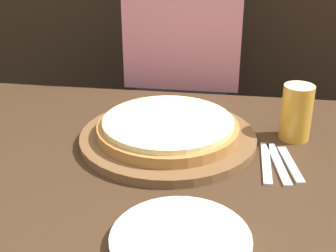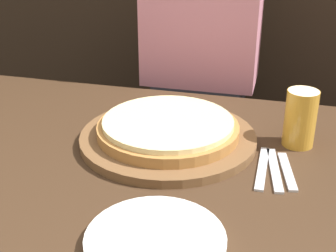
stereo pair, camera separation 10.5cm
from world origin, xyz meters
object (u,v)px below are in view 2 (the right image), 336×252
at_px(dinner_plate, 155,241).
at_px(fork, 262,168).
at_px(beer_glass, 301,116).
at_px(dinner_knife, 275,170).
at_px(pizza_on_board, 168,132).
at_px(diner_person, 200,97).
at_px(spoon, 287,171).

xyz_separation_m(dinner_plate, fork, (0.15, 0.28, -0.01)).
height_order(beer_glass, dinner_plate, beer_glass).
relative_size(beer_glass, dinner_plate, 0.57).
relative_size(beer_glass, dinner_knife, 0.74).
xyz_separation_m(pizza_on_board, diner_person, (-0.02, 0.49, -0.10)).
bearing_deg(diner_person, dinner_knife, -64.82).
bearing_deg(beer_glass, dinner_knife, -108.05).
xyz_separation_m(pizza_on_board, dinner_knife, (0.24, -0.07, -0.02)).
bearing_deg(dinner_plate, fork, 62.72).
distance_m(pizza_on_board, dinner_knife, 0.25).
bearing_deg(dinner_knife, spoon, 0.00).
bearing_deg(spoon, fork, 180.00).
distance_m(pizza_on_board, beer_glass, 0.30).
bearing_deg(fork, diner_person, 113.04).
bearing_deg(dinner_knife, beer_glass, 71.95).
xyz_separation_m(beer_glass, fork, (-0.07, -0.13, -0.07)).
xyz_separation_m(dinner_plate, spoon, (0.20, 0.28, -0.01)).
distance_m(dinner_knife, diner_person, 0.62).
bearing_deg(diner_person, fork, -66.96).
bearing_deg(dinner_knife, fork, 180.00).
height_order(dinner_knife, spoon, same).
xyz_separation_m(dinner_plate, dinner_knife, (0.17, 0.28, -0.01)).
bearing_deg(diner_person, beer_glass, -54.35).
bearing_deg(pizza_on_board, beer_glass, 12.19).
relative_size(pizza_on_board, fork, 2.30).
relative_size(beer_glass, diner_person, 0.10).
distance_m(beer_glass, diner_person, 0.54).
bearing_deg(diner_person, spoon, -62.75).
height_order(pizza_on_board, fork, pizza_on_board).
distance_m(dinner_knife, spoon, 0.02).
relative_size(dinner_plate, dinner_knife, 1.29).
relative_size(dinner_plate, diner_person, 0.18).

